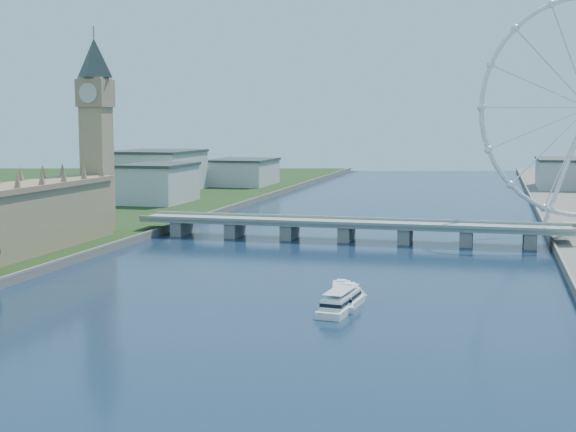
% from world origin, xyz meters
% --- Properties ---
extents(big_ben, '(20.02, 20.02, 110.00)m').
position_xyz_m(big_ben, '(-128.00, 278.00, 66.57)').
color(big_ben, tan).
rests_on(big_ben, ground).
extents(westminster_bridge, '(220.00, 22.00, 9.50)m').
position_xyz_m(westminster_bridge, '(0.00, 300.00, 6.63)').
color(westminster_bridge, gray).
rests_on(westminster_bridge, ground).
extents(city_skyline, '(505.00, 280.00, 32.00)m').
position_xyz_m(city_skyline, '(39.22, 560.08, 16.96)').
color(city_skyline, beige).
rests_on(city_skyline, ground).
extents(tour_boat_near, '(13.42, 31.50, 6.76)m').
position_xyz_m(tour_boat_near, '(24.21, 155.86, 0.00)').
color(tour_boat_near, silver).
rests_on(tour_boat_near, ground).
extents(tour_boat_far, '(11.90, 33.60, 7.30)m').
position_xyz_m(tour_boat_far, '(25.55, 147.96, 0.00)').
color(tour_boat_far, white).
rests_on(tour_boat_far, ground).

